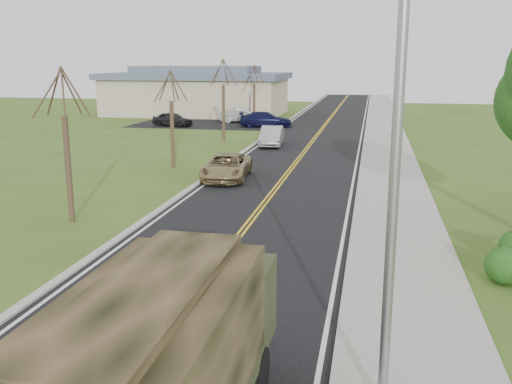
# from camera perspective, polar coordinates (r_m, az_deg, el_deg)

# --- Properties ---
(ground) EXTENTS (160.00, 160.00, 0.00)m
(ground) POSITION_cam_1_polar(r_m,az_deg,el_deg) (12.70, -11.87, -16.92)
(ground) COLOR #39551C
(ground) RESTS_ON ground
(road) EXTENTS (8.00, 120.00, 0.01)m
(road) POSITION_cam_1_polar(r_m,az_deg,el_deg) (50.64, 6.25, 5.82)
(road) COLOR black
(road) RESTS_ON ground
(curb_right) EXTENTS (0.30, 120.00, 0.12)m
(curb_right) POSITION_cam_1_polar(r_m,az_deg,el_deg) (50.43, 10.97, 5.69)
(curb_right) COLOR #9E998E
(curb_right) RESTS_ON ground
(sidewalk_right) EXTENTS (3.20, 120.00, 0.10)m
(sidewalk_right) POSITION_cam_1_polar(r_m,az_deg,el_deg) (50.44, 12.96, 5.59)
(sidewalk_right) COLOR #9E998E
(sidewalk_right) RESTS_ON ground
(curb_left) EXTENTS (0.30, 120.00, 0.10)m
(curb_left) POSITION_cam_1_polar(r_m,az_deg,el_deg) (51.18, 1.59, 6.01)
(curb_left) COLOR #9E998E
(curb_left) RESTS_ON ground
(street_light) EXTENTS (1.65, 0.22, 8.00)m
(street_light) POSITION_cam_1_polar(r_m,az_deg,el_deg) (9.72, 13.10, 1.72)
(street_light) COLOR gray
(street_light) RESTS_ON ground
(bare_tree_a) EXTENTS (1.93, 2.26, 6.08)m
(bare_tree_a) POSITION_cam_1_polar(r_m,az_deg,el_deg) (23.44, -18.35, 3.38)
(bare_tree_a) COLOR #38281C
(bare_tree_a) RESTS_ON ground
(bare_tree_b) EXTENTS (1.83, 2.14, 5.73)m
(bare_tree_b) POSITION_cam_1_polar(r_m,az_deg,el_deg) (34.29, -8.39, 6.50)
(bare_tree_b) COLOR #38281C
(bare_tree_b) RESTS_ON ground
(bare_tree_c) EXTENTS (2.04, 2.39, 6.42)m
(bare_tree_c) POSITION_cam_1_polar(r_m,az_deg,el_deg) (45.68, -3.27, 8.59)
(bare_tree_c) COLOR #38281C
(bare_tree_c) RESTS_ON ground
(bare_tree_d) EXTENTS (1.88, 2.20, 5.91)m
(bare_tree_d) POSITION_cam_1_polar(r_m,az_deg,el_deg) (57.35, -0.19, 9.28)
(bare_tree_d) COLOR #38281C
(bare_tree_d) RESTS_ON ground
(commercial_building) EXTENTS (25.50, 21.50, 5.65)m
(commercial_building) POSITION_cam_1_polar(r_m,az_deg,el_deg) (69.24, -5.89, 9.97)
(commercial_building) COLOR tan
(commercial_building) RESTS_ON ground
(military_truck) EXTENTS (2.35, 6.63, 3.30)m
(military_truck) POSITION_cam_1_polar(r_m,az_deg,el_deg) (9.10, -9.06, -16.02)
(military_truck) COLOR black
(military_truck) RESTS_ON ground
(suv_champagne) EXTENTS (2.64, 5.06, 1.36)m
(suv_champagne) POSITION_cam_1_polar(r_m,az_deg,el_deg) (30.81, -2.96, 2.52)
(suv_champagne) COLOR #938253
(suv_champagne) RESTS_ON ground
(sedan_silver) EXTENTS (1.89, 4.55, 1.46)m
(sedan_silver) POSITION_cam_1_polar(r_m,az_deg,el_deg) (43.01, 1.57, 5.59)
(sedan_silver) COLOR #B7B7BC
(sedan_silver) RESTS_ON ground
(lot_car_dark) EXTENTS (4.34, 2.66, 1.38)m
(lot_car_dark) POSITION_cam_1_polar(r_m,az_deg,el_deg) (56.59, -8.34, 7.20)
(lot_car_dark) COLOR black
(lot_car_dark) RESTS_ON ground
(lot_car_silver) EXTENTS (4.78, 2.42, 1.50)m
(lot_car_silver) POSITION_cam_1_polar(r_m,az_deg,el_deg) (59.45, -1.45, 7.67)
(lot_car_silver) COLOR #A2A3A7
(lot_car_silver) RESTS_ON ground
(lot_car_navy) EXTENTS (5.31, 2.82, 1.47)m
(lot_car_navy) POSITION_cam_1_polar(r_m,az_deg,el_deg) (55.47, 0.97, 7.27)
(lot_car_navy) COLOR black
(lot_car_navy) RESTS_ON ground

